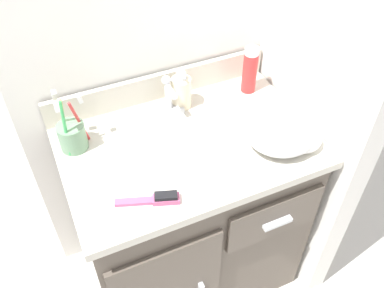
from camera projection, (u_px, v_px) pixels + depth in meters
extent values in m
plane|color=beige|center=(190.00, 267.00, 1.86)|extent=(6.00, 6.00, 0.00)
cube|color=silver|center=(330.00, 14.00, 1.21)|extent=(0.08, 0.60, 2.20)
cube|color=brown|center=(189.00, 218.00, 1.60)|extent=(0.75, 0.48, 0.73)
cube|color=brown|center=(275.00, 219.00, 1.35)|extent=(0.33, 0.02, 0.18)
cube|color=silver|center=(278.00, 223.00, 1.34)|extent=(0.10, 0.02, 0.01)
cube|color=beige|center=(189.00, 147.00, 1.34)|extent=(0.78, 0.52, 0.03)
ellipsoid|color=#B6B2A4|center=(189.00, 161.00, 1.38)|extent=(0.33, 0.27, 0.16)
cylinder|color=silver|center=(189.00, 177.00, 1.44)|extent=(0.03, 0.03, 0.01)
cube|color=beige|center=(159.00, 86.00, 1.45)|extent=(0.78, 0.02, 0.10)
cube|color=silver|center=(169.00, 110.00, 1.42)|extent=(0.09, 0.06, 0.02)
cylinder|color=silver|center=(168.00, 97.00, 1.39)|extent=(0.02, 0.02, 0.08)
cylinder|color=silver|center=(171.00, 92.00, 1.34)|extent=(0.02, 0.06, 0.02)
sphere|color=silver|center=(166.00, 80.00, 1.35)|extent=(0.03, 0.03, 0.03)
cylinder|color=gray|center=(72.00, 137.00, 1.28)|extent=(0.08, 0.08, 0.09)
cylinder|color=#D13838|center=(79.00, 122.00, 1.27)|extent=(0.04, 0.02, 0.16)
cube|color=white|center=(79.00, 98.00, 1.22)|extent=(0.02, 0.02, 0.03)
cylinder|color=yellow|center=(64.00, 120.00, 1.27)|extent=(0.02, 0.04, 0.17)
cube|color=white|center=(54.00, 95.00, 1.21)|extent=(0.01, 0.02, 0.03)
cylinder|color=green|center=(65.00, 129.00, 1.23)|extent=(0.02, 0.03, 0.19)
cube|color=white|center=(57.00, 107.00, 1.15)|extent=(0.01, 0.02, 0.03)
cylinder|color=beige|center=(181.00, 93.00, 1.42)|extent=(0.07, 0.07, 0.11)
cylinder|color=silver|center=(181.00, 76.00, 1.37)|extent=(0.03, 0.03, 0.03)
cylinder|color=silver|center=(183.00, 75.00, 1.35)|extent=(0.01, 0.04, 0.01)
cylinder|color=red|center=(250.00, 73.00, 1.46)|extent=(0.05, 0.05, 0.15)
cylinder|color=white|center=(252.00, 51.00, 1.40)|extent=(0.05, 0.05, 0.02)
cube|color=#C1517F|center=(134.00, 202.00, 1.16)|extent=(0.10, 0.05, 0.01)
cube|color=#C1517F|center=(166.00, 199.00, 1.16)|extent=(0.08, 0.06, 0.02)
cube|color=black|center=(166.00, 196.00, 1.15)|extent=(0.07, 0.05, 0.01)
ellipsoid|color=white|center=(281.00, 131.00, 1.30)|extent=(0.22, 0.21, 0.09)
ellipsoid|color=white|center=(299.00, 135.00, 1.30)|extent=(0.13, 0.15, 0.06)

